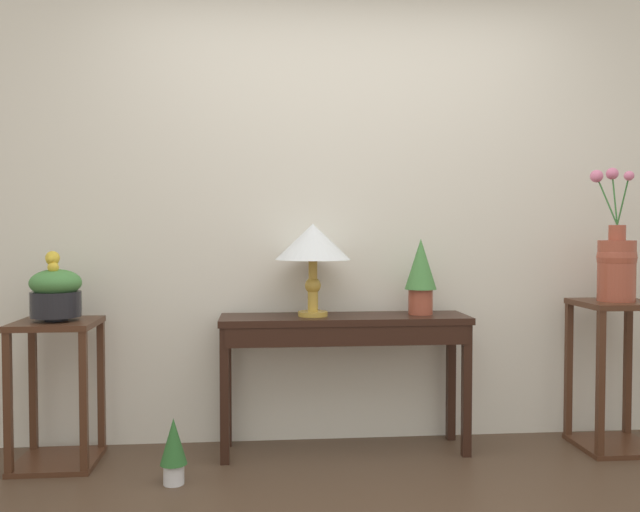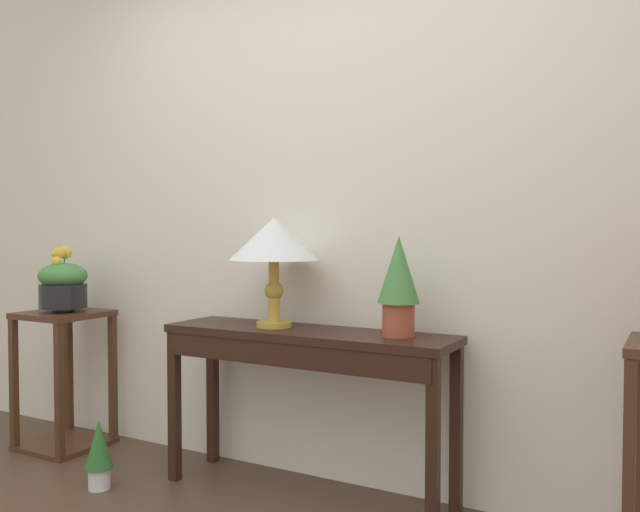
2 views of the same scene
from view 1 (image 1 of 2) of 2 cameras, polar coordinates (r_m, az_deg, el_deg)
The scene contains 9 objects.
back_wall_with_art at distance 3.74m, azimuth 1.63°, elevation 5.61°, with size 9.00×0.10×2.80m.
console_table at distance 3.49m, azimuth 2.15°, elevation -6.99°, with size 1.31×0.35×0.73m.
table_lamp at distance 3.46m, azimuth -0.62°, elevation 0.96°, with size 0.40×0.40×0.49m.
potted_plant_on_console at distance 3.58m, azimuth 8.70°, elevation -1.42°, with size 0.17×0.17×0.41m.
pedestal_stand_left at distance 3.62m, azimuth -21.77°, elevation -10.94°, with size 0.39×0.39×0.73m.
planter_bowl_wide_left at distance 3.54m, azimuth -21.90°, elevation -2.87°, with size 0.25×0.25×0.35m.
pedestal_stand_right at distance 3.94m, azimuth 24.14°, elevation -9.38°, with size 0.39×0.39×0.80m.
flower_vase_tall_right at distance 3.86m, azimuth 24.25°, elevation -0.43°, with size 0.25×0.22×0.72m.
potted_plant_floor at distance 3.24m, azimuth -12.55°, elevation -15.92°, with size 0.12×0.12×0.31m.
Camera 1 is at (-0.44, -2.12, 1.17)m, focal length 37.00 mm.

